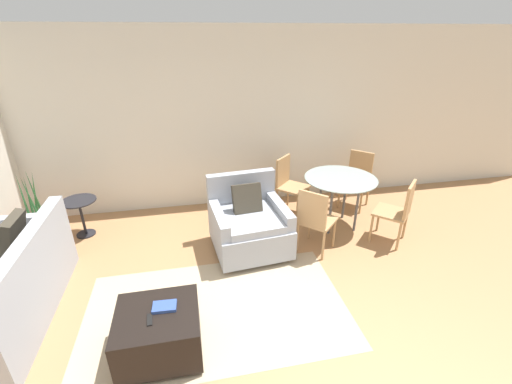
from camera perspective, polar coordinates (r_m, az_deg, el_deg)
ground_plane at (r=3.27m, az=6.21°, el=-28.73°), size 20.00×20.00×0.00m
wall_back at (r=5.45m, az=-4.12°, el=11.71°), size 12.00×0.06×2.75m
area_rug at (r=3.79m, az=-6.48°, el=-18.93°), size 2.68×1.59×0.01m
couch at (r=4.28m, az=-36.54°, el=-13.33°), size 0.92×1.84×0.93m
armchair at (r=4.47m, az=-1.22°, el=-5.36°), size 1.01×1.02×0.95m
ottoman at (r=3.35m, az=-15.85°, el=-21.50°), size 0.71×0.64×0.46m
book_stack at (r=3.22m, az=-15.01°, el=-17.96°), size 0.21×0.15×0.03m
tv_remote_primary at (r=3.16m, az=-17.31°, el=-19.65°), size 0.05×0.14×0.01m
potted_plant at (r=5.55m, az=-32.39°, el=-4.93°), size 0.37×0.37×1.08m
side_table at (r=5.33m, az=-27.20°, el=-2.77°), size 0.46×0.46×0.55m
dining_table at (r=5.01m, az=13.83°, el=1.25°), size 1.02×1.02×0.77m
dining_chair_near_left at (r=4.37m, az=9.78°, el=-4.20°), size 0.59×0.59×0.90m
dining_chair_near_right at (r=4.89m, az=22.72°, el=-2.58°), size 0.59×0.59×0.90m
dining_chair_far_left at (r=5.36m, az=5.40°, el=1.78°), size 0.59×0.59×0.90m
dining_chair_far_right at (r=5.80m, az=16.58°, el=2.63°), size 0.59×0.59×0.90m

